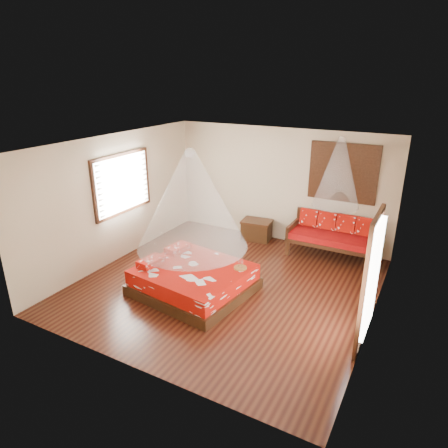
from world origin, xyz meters
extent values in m
cube|color=black|center=(0.00, 0.00, -0.01)|extent=(5.50, 5.50, 0.02)
cube|color=silver|center=(0.00, 0.00, 2.81)|extent=(5.50, 5.50, 0.02)
cube|color=beige|center=(-2.76, 0.00, 1.40)|extent=(0.02, 5.50, 2.80)
cube|color=beige|center=(2.76, 0.00, 1.40)|extent=(0.02, 5.50, 2.80)
cube|color=beige|center=(0.00, 2.76, 1.40)|extent=(5.50, 0.02, 2.80)
cube|color=beige|center=(0.00, -2.76, 1.40)|extent=(5.50, 0.02, 2.80)
cube|color=black|center=(-0.44, -0.51, 0.10)|extent=(2.24, 2.07, 0.20)
cube|color=#A00D05|center=(-0.44, -0.51, 0.35)|extent=(2.13, 1.96, 0.30)
cube|color=#A00D05|center=(-1.23, -0.80, 0.57)|extent=(0.35, 0.56, 0.13)
cube|color=#A00D05|center=(-1.13, -0.03, 0.57)|extent=(0.35, 0.56, 0.13)
cube|color=black|center=(0.57, 1.93, 0.21)|extent=(0.08, 0.08, 0.42)
cube|color=black|center=(2.40, 1.93, 0.21)|extent=(0.08, 0.08, 0.42)
cube|color=black|center=(0.57, 2.67, 0.21)|extent=(0.08, 0.08, 0.42)
cube|color=black|center=(2.40, 2.67, 0.21)|extent=(0.08, 0.08, 0.42)
cube|color=black|center=(1.49, 2.30, 0.38)|extent=(1.95, 0.87, 0.08)
cube|color=#91050B|center=(1.49, 2.30, 0.49)|extent=(1.89, 0.81, 0.14)
cube|color=black|center=(1.49, 2.69, 0.67)|extent=(1.95, 0.06, 0.55)
cube|color=black|center=(0.55, 2.30, 0.54)|extent=(0.06, 0.87, 0.30)
cube|color=black|center=(2.42, 2.30, 0.54)|extent=(0.06, 0.87, 0.30)
cube|color=#A00D05|center=(0.84, 2.57, 0.77)|extent=(0.41, 0.20, 0.43)
cube|color=#A00D05|center=(1.27, 2.57, 0.77)|extent=(0.41, 0.20, 0.43)
cube|color=#A00D05|center=(1.71, 2.57, 0.77)|extent=(0.41, 0.20, 0.43)
cube|color=#A00D05|center=(2.14, 2.57, 0.77)|extent=(0.41, 0.20, 0.43)
cube|color=black|center=(-0.45, 2.45, 0.23)|extent=(0.74, 0.57, 0.46)
cube|color=black|center=(-0.45, 2.45, 0.48)|extent=(0.79, 0.61, 0.05)
cube|color=black|center=(1.49, 2.72, 1.90)|extent=(1.52, 0.06, 1.32)
cube|color=black|center=(1.49, 2.71, 1.90)|extent=(1.35, 0.04, 1.10)
cube|color=black|center=(-2.72, 0.20, 1.70)|extent=(0.08, 1.74, 1.34)
cube|color=white|center=(-2.68, 0.20, 1.70)|extent=(0.04, 1.54, 1.10)
cube|color=black|center=(2.72, -0.60, 1.05)|extent=(0.08, 1.02, 2.16)
cube|color=white|center=(2.70, -0.60, 1.15)|extent=(0.03, 0.82, 1.70)
cylinder|color=brown|center=(0.35, -0.10, 0.52)|extent=(0.25, 0.25, 0.03)
cone|color=white|center=(-0.44, -0.51, 1.85)|extent=(2.04, 2.04, 1.80)
cone|color=white|center=(1.49, 2.25, 2.00)|extent=(1.01, 1.01, 1.50)
camera|label=1|loc=(3.34, -6.21, 3.98)|focal=32.00mm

